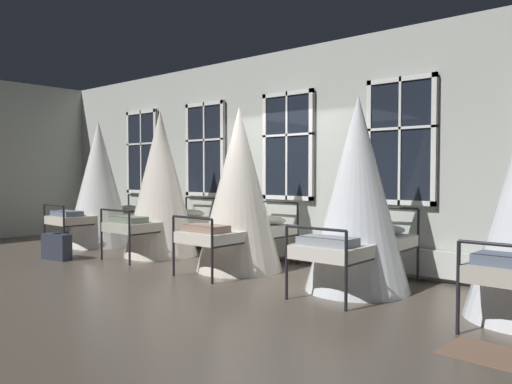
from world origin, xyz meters
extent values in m
plane|color=brown|center=(0.00, 0.00, 0.00)|extent=(24.56, 24.56, 0.00)
cube|color=#B2B7AD|center=(0.00, 1.38, 1.77)|extent=(13.28, 0.10, 3.54)
cube|color=black|center=(-4.02, 1.27, 1.93)|extent=(1.04, 0.02, 1.80)
cube|color=silver|center=(-4.02, 1.27, 1.06)|extent=(1.04, 0.06, 0.07)
cube|color=silver|center=(-4.02, 1.27, 2.79)|extent=(1.04, 0.06, 0.07)
cube|color=silver|center=(-4.51, 1.27, 1.93)|extent=(0.07, 0.06, 1.80)
cube|color=silver|center=(-3.53, 1.27, 1.93)|extent=(0.07, 0.06, 1.80)
cube|color=silver|center=(-4.02, 1.27, 1.93)|extent=(0.04, 0.06, 1.80)
cube|color=silver|center=(-4.02, 1.27, 2.11)|extent=(1.04, 0.06, 0.04)
cube|color=black|center=(-2.01, 1.27, 1.93)|extent=(1.04, 0.02, 1.80)
cube|color=silver|center=(-2.01, 1.27, 1.06)|extent=(1.04, 0.06, 0.07)
cube|color=silver|center=(-2.01, 1.27, 2.79)|extent=(1.04, 0.06, 0.07)
cube|color=silver|center=(-2.50, 1.27, 1.93)|extent=(0.07, 0.06, 1.80)
cube|color=silver|center=(-1.52, 1.27, 1.93)|extent=(0.07, 0.06, 1.80)
cube|color=silver|center=(-2.01, 1.27, 1.93)|extent=(0.04, 0.06, 1.80)
cube|color=silver|center=(-2.01, 1.27, 2.11)|extent=(1.04, 0.06, 0.04)
cube|color=black|center=(0.00, 1.27, 1.93)|extent=(1.04, 0.02, 1.80)
cube|color=silver|center=(0.00, 1.27, 1.06)|extent=(1.04, 0.06, 0.07)
cube|color=silver|center=(0.00, 1.27, 2.79)|extent=(1.04, 0.06, 0.07)
cube|color=silver|center=(-0.49, 1.27, 1.93)|extent=(0.07, 0.06, 1.80)
cube|color=silver|center=(0.49, 1.27, 1.93)|extent=(0.07, 0.06, 1.80)
cube|color=silver|center=(0.00, 1.27, 1.93)|extent=(0.04, 0.06, 1.80)
cube|color=silver|center=(0.00, 1.27, 2.11)|extent=(1.04, 0.06, 0.04)
cube|color=black|center=(2.01, 1.27, 1.93)|extent=(1.04, 0.02, 1.80)
cube|color=silver|center=(2.01, 1.27, 1.06)|extent=(1.04, 0.06, 0.07)
cube|color=silver|center=(2.01, 1.27, 2.79)|extent=(1.04, 0.06, 0.07)
cube|color=silver|center=(1.52, 1.27, 1.93)|extent=(0.07, 0.06, 1.80)
cube|color=silver|center=(2.50, 1.27, 1.93)|extent=(0.07, 0.06, 1.80)
cube|color=silver|center=(2.01, 1.27, 1.93)|extent=(0.04, 0.06, 1.80)
cube|color=silver|center=(2.01, 1.27, 2.11)|extent=(1.04, 0.06, 0.04)
cube|color=silver|center=(0.00, 1.25, 0.25)|extent=(8.64, 0.10, 0.36)
cylinder|color=black|center=(-4.35, 1.14, 0.50)|extent=(0.04, 0.04, 0.99)
cylinder|color=black|center=(-3.56, 1.12, 0.50)|extent=(0.04, 0.04, 0.99)
cylinder|color=black|center=(-4.40, -0.77, 0.43)|extent=(0.04, 0.04, 0.86)
cylinder|color=black|center=(-3.61, -0.79, 0.43)|extent=(0.04, 0.04, 0.86)
cylinder|color=black|center=(-4.38, 0.19, 0.48)|extent=(0.08, 1.91, 0.03)
cylinder|color=black|center=(-3.58, 0.17, 0.48)|extent=(0.08, 1.91, 0.03)
cylinder|color=black|center=(-3.96, 1.13, 0.99)|extent=(0.79, 0.05, 0.03)
cylinder|color=black|center=(-4.00, -0.78, 0.86)|extent=(0.79, 0.05, 0.03)
cube|color=beige|center=(-3.98, 0.18, 0.56)|extent=(0.86, 1.95, 0.16)
ellipsoid|color=#B7B2A3|center=(-3.96, 0.89, 0.71)|extent=(0.62, 0.42, 0.14)
cube|color=slate|center=(-4.00, -0.52, 0.69)|extent=(0.66, 0.38, 0.10)
cone|color=white|center=(-3.98, 0.18, 1.27)|extent=(1.31, 1.31, 2.53)
cylinder|color=black|center=(-2.44, 1.16, 0.50)|extent=(0.04, 0.04, 0.99)
cylinder|color=black|center=(-1.65, 1.17, 0.50)|extent=(0.04, 0.04, 0.99)
cylinder|color=black|center=(-2.42, -0.75, 0.43)|extent=(0.04, 0.04, 0.86)
cylinder|color=black|center=(-1.63, -0.74, 0.43)|extent=(0.04, 0.04, 0.86)
cylinder|color=black|center=(-2.43, 0.21, 0.48)|extent=(0.06, 1.91, 0.03)
cylinder|color=black|center=(-1.64, 0.22, 0.48)|extent=(0.06, 1.91, 0.03)
cylinder|color=black|center=(-2.05, 1.17, 0.99)|extent=(0.79, 0.04, 0.03)
cylinder|color=black|center=(-2.02, -0.74, 0.86)|extent=(0.79, 0.04, 0.03)
cube|color=#B7B2A3|center=(-2.04, 0.21, 0.56)|extent=(0.84, 1.94, 0.16)
ellipsoid|color=silver|center=(-2.05, 0.93, 0.71)|extent=(0.61, 0.41, 0.14)
cube|color=slate|center=(-2.03, -0.48, 0.69)|extent=(0.66, 0.37, 0.10)
cone|color=silver|center=(-2.04, 0.21, 1.29)|extent=(1.31, 1.31, 2.59)
cylinder|color=black|center=(-0.45, 1.09, 0.50)|extent=(0.04, 0.04, 0.99)
cylinder|color=black|center=(0.35, 1.09, 0.50)|extent=(0.04, 0.04, 0.99)
cylinder|color=black|center=(-0.44, -0.82, 0.43)|extent=(0.04, 0.04, 0.86)
cylinder|color=black|center=(0.35, -0.82, 0.43)|extent=(0.04, 0.04, 0.86)
cylinder|color=black|center=(-0.44, 0.14, 0.48)|extent=(0.04, 1.91, 0.03)
cylinder|color=black|center=(0.35, 0.14, 0.48)|extent=(0.04, 1.91, 0.03)
cylinder|color=black|center=(-0.05, 1.09, 0.99)|extent=(0.79, 0.03, 0.03)
cylinder|color=black|center=(-0.04, -0.82, 0.86)|extent=(0.79, 0.03, 0.03)
cube|color=silver|center=(-0.05, 0.14, 0.56)|extent=(0.82, 1.93, 0.16)
ellipsoid|color=silver|center=(-0.05, 0.85, 0.71)|extent=(0.61, 0.40, 0.14)
cube|color=gray|center=(-0.04, -0.56, 0.69)|extent=(0.65, 0.36, 0.10)
cone|color=silver|center=(-0.05, 0.14, 1.24)|extent=(1.31, 1.31, 2.47)
cylinder|color=black|center=(1.57, 1.09, 0.50)|extent=(0.04, 0.04, 0.99)
cylinder|color=black|center=(2.36, 1.11, 0.50)|extent=(0.04, 0.04, 0.99)
cylinder|color=black|center=(1.61, -0.82, 0.43)|extent=(0.04, 0.04, 0.86)
cylinder|color=black|center=(2.40, -0.80, 0.43)|extent=(0.04, 0.04, 0.86)
cylinder|color=black|center=(1.59, 0.14, 0.48)|extent=(0.07, 1.91, 0.03)
cylinder|color=black|center=(2.38, 0.15, 0.48)|extent=(0.07, 1.91, 0.03)
cylinder|color=black|center=(1.96, 1.10, 0.99)|extent=(0.79, 0.05, 0.03)
cylinder|color=black|center=(2.00, -0.81, 0.86)|extent=(0.79, 0.05, 0.03)
cube|color=silver|center=(1.98, 0.14, 0.56)|extent=(0.85, 1.95, 0.16)
ellipsoid|color=silver|center=(1.97, 0.86, 0.71)|extent=(0.62, 0.41, 0.14)
cube|color=#8C939E|center=(2.00, -0.55, 0.69)|extent=(0.66, 0.37, 0.10)
cone|color=white|center=(1.98, 0.14, 1.23)|extent=(1.31, 1.31, 2.45)
cylinder|color=black|center=(3.58, -0.81, 0.43)|extent=(0.04, 0.04, 0.86)
cylinder|color=black|center=(3.58, 0.15, 0.48)|extent=(0.04, 1.91, 0.03)
cylinder|color=black|center=(3.98, -0.81, 0.86)|extent=(0.79, 0.03, 0.03)
cube|color=brown|center=(4.02, -1.16, 0.01)|extent=(0.82, 0.59, 0.01)
cube|color=#2D3342|center=(-3.01, -1.24, 0.22)|extent=(0.59, 0.29, 0.44)
cube|color=tan|center=(-3.03, -1.14, 0.22)|extent=(0.50, 0.10, 0.03)
torus|color=#2D3342|center=(-3.01, -1.24, 0.46)|extent=(0.17, 0.17, 0.02)
camera|label=1|loc=(5.25, -5.52, 1.49)|focal=35.97mm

